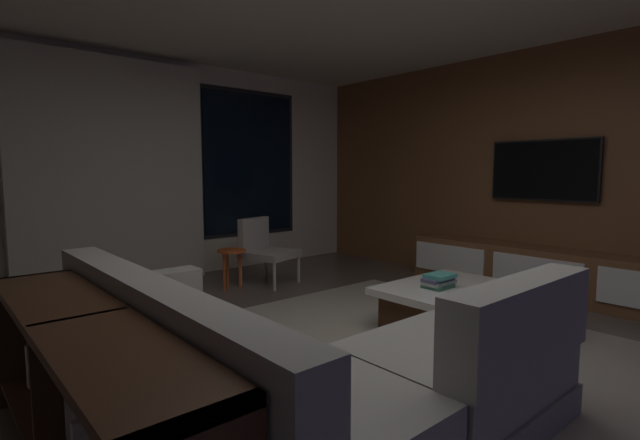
% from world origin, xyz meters
% --- Properties ---
extents(floor, '(9.20, 9.20, 0.00)m').
position_xyz_m(floor, '(0.00, 0.00, 0.00)').
color(floor, '#564C44').
extents(back_wall_with_window, '(6.60, 0.30, 2.70)m').
position_xyz_m(back_wall_with_window, '(-0.06, 3.62, 1.34)').
color(back_wall_with_window, beige).
rests_on(back_wall_with_window, floor).
extents(media_wall, '(0.12, 7.80, 2.70)m').
position_xyz_m(media_wall, '(3.06, 0.00, 1.35)').
color(media_wall, brown).
rests_on(media_wall, floor).
extents(area_rug, '(3.20, 3.80, 0.01)m').
position_xyz_m(area_rug, '(0.35, -0.10, 0.01)').
color(area_rug, gray).
rests_on(area_rug, floor).
extents(sectional_couch, '(1.98, 2.50, 0.82)m').
position_xyz_m(sectional_couch, '(-0.85, -0.09, 0.29)').
color(sectional_couch, gray).
rests_on(sectional_couch, floor).
extents(coffee_table, '(1.16, 1.16, 0.36)m').
position_xyz_m(coffee_table, '(1.15, 0.06, 0.19)').
color(coffee_table, '#3C2214').
rests_on(coffee_table, floor).
extents(book_stack_on_coffee_table, '(0.31, 0.19, 0.12)m').
position_xyz_m(book_stack_on_coffee_table, '(1.04, 0.24, 0.42)').
color(book_stack_on_coffee_table, '#346E51').
rests_on(book_stack_on_coffee_table, coffee_table).
extents(accent_chair_near_window, '(0.68, 0.70, 0.78)m').
position_xyz_m(accent_chair_near_window, '(0.86, 2.58, 0.43)').
color(accent_chair_near_window, '#B2ADA0').
rests_on(accent_chair_near_window, floor).
extents(side_stool, '(0.32, 0.32, 0.46)m').
position_xyz_m(side_stool, '(0.40, 2.56, 0.37)').
color(side_stool, '#BF4C1E').
rests_on(side_stool, floor).
extents(media_console, '(0.46, 3.10, 0.52)m').
position_xyz_m(media_console, '(2.77, 0.05, 0.25)').
color(media_console, brown).
rests_on(media_console, floor).
extents(mounted_tv, '(0.05, 1.15, 0.66)m').
position_xyz_m(mounted_tv, '(2.95, 0.25, 1.35)').
color(mounted_tv, black).
extents(console_table_behind_couch, '(0.40, 2.10, 0.74)m').
position_xyz_m(console_table_behind_couch, '(-1.76, 0.04, 0.42)').
color(console_table_behind_couch, '#3C2214').
rests_on(console_table_behind_couch, floor).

